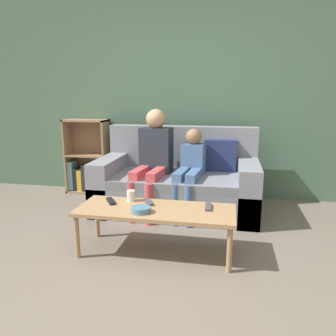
% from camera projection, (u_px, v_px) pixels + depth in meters
% --- Properties ---
extents(ground_plane, '(22.00, 22.00, 0.00)m').
position_uv_depth(ground_plane, '(121.00, 295.00, 2.17)').
color(ground_plane, '#70665B').
extents(wall_back, '(12.00, 0.06, 2.60)m').
position_uv_depth(wall_back, '(178.00, 94.00, 4.13)').
color(wall_back, '#4C6B56').
rests_on(wall_back, ground_plane).
extents(couch, '(1.78, 0.94, 0.93)m').
position_uv_depth(couch, '(178.00, 184.00, 3.73)').
color(couch, gray).
rests_on(couch, ground_plane).
extents(bookshelf, '(0.56, 0.28, 0.98)m').
position_uv_depth(bookshelf, '(89.00, 165.00, 4.40)').
color(bookshelf, '#8E7051').
rests_on(bookshelf, ground_plane).
extents(coffee_table, '(1.29, 0.49, 0.39)m').
position_uv_depth(coffee_table, '(156.00, 213.00, 2.67)').
color(coffee_table, '#A87F56').
rests_on(coffee_table, ground_plane).
extents(person_adult, '(0.38, 0.67, 1.14)m').
position_uv_depth(person_adult, '(153.00, 153.00, 3.61)').
color(person_adult, '#C6474C').
rests_on(person_adult, ground_plane).
extents(person_child, '(0.30, 0.66, 0.93)m').
position_uv_depth(person_child, '(190.00, 167.00, 3.51)').
color(person_child, '#476693').
rests_on(person_child, ground_plane).
extents(cup_near, '(0.07, 0.07, 0.09)m').
position_uv_depth(cup_near, '(131.00, 196.00, 2.84)').
color(cup_near, silver).
rests_on(cup_near, coffee_table).
extents(tv_remote_0, '(0.13, 0.17, 0.02)m').
position_uv_depth(tv_remote_0, '(111.00, 201.00, 2.82)').
color(tv_remote_0, black).
rests_on(tv_remote_0, coffee_table).
extents(tv_remote_1, '(0.05, 0.17, 0.02)m').
position_uv_depth(tv_remote_1, '(208.00, 207.00, 2.67)').
color(tv_remote_1, '#47474C').
rests_on(tv_remote_1, coffee_table).
extents(tv_remote_2, '(0.12, 0.17, 0.02)m').
position_uv_depth(tv_remote_2, '(149.00, 202.00, 2.79)').
color(tv_remote_2, '#47474C').
rests_on(tv_remote_2, coffee_table).
extents(snack_bowl, '(0.16, 0.16, 0.05)m').
position_uv_depth(snack_bowl, '(140.00, 210.00, 2.58)').
color(snack_bowl, teal).
rests_on(snack_bowl, coffee_table).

